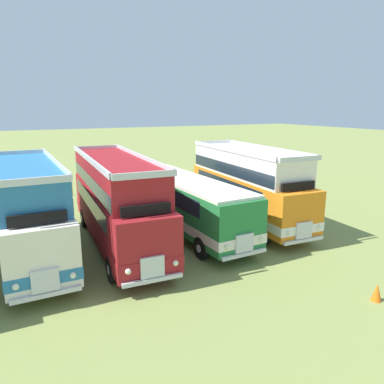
% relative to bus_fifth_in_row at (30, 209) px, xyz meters
% --- Properties ---
extents(bus_fifth_in_row, '(2.69, 9.90, 4.52)m').
position_rel_bus_fifth_in_row_xyz_m(bus_fifth_in_row, '(0.00, 0.00, 0.00)').
color(bus_fifth_in_row, silver).
rests_on(bus_fifth_in_row, ground).
extents(bus_sixth_in_row, '(3.08, 11.17, 4.52)m').
position_rel_bus_fifth_in_row_xyz_m(bus_sixth_in_row, '(3.91, -0.01, 0.01)').
color(bus_sixth_in_row, maroon).
rests_on(bus_sixth_in_row, ground).
extents(bus_seventh_in_row, '(2.89, 10.88, 2.99)m').
position_rel_bus_fifth_in_row_xyz_m(bus_seventh_in_row, '(7.81, 0.27, -0.60)').
color(bus_seventh_in_row, '#237538').
rests_on(bus_seventh_in_row, ground).
extents(bus_eighth_in_row, '(3.06, 10.14, 4.52)m').
position_rel_bus_fifth_in_row_xyz_m(bus_eighth_in_row, '(11.73, 0.07, 0.00)').
color(bus_eighth_in_row, orange).
rests_on(bus_eighth_in_row, ground).
extents(cone_near_end, '(0.36, 0.36, 0.67)m').
position_rel_bus_fifth_in_row_xyz_m(cone_near_end, '(10.59, -9.63, -2.02)').
color(cone_near_end, orange).
rests_on(cone_near_end, ground).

